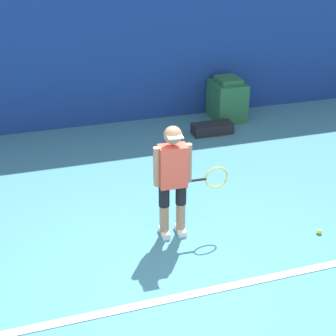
% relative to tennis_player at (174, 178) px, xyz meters
% --- Properties ---
extents(ground_plane, '(24.00, 24.00, 0.00)m').
position_rel_tennis_player_xyz_m(ground_plane, '(-0.37, -1.03, -0.84)').
color(ground_plane, teal).
extents(back_wall, '(24.00, 0.10, 3.08)m').
position_rel_tennis_player_xyz_m(back_wall, '(-0.37, 4.08, 0.70)').
color(back_wall, navy).
rests_on(back_wall, ground_plane).
extents(court_baseline, '(21.60, 0.10, 0.01)m').
position_rel_tennis_player_xyz_m(court_baseline, '(-0.37, -1.15, -0.84)').
color(court_baseline, white).
rests_on(court_baseline, ground_plane).
extents(tennis_player, '(0.97, 0.29, 1.53)m').
position_rel_tennis_player_xyz_m(tennis_player, '(0.00, 0.00, 0.00)').
color(tennis_player, '#A37556').
rests_on(tennis_player, ground_plane).
extents(tennis_ball, '(0.07, 0.07, 0.07)m').
position_rel_tennis_player_xyz_m(tennis_ball, '(1.84, -0.55, -0.81)').
color(tennis_ball, '#D1E533').
rests_on(tennis_ball, ground_plane).
extents(covered_chair, '(0.63, 0.76, 0.88)m').
position_rel_tennis_player_xyz_m(covered_chair, '(2.27, 3.60, -0.43)').
color(covered_chair, '#28663D').
rests_on(covered_chair, ground_plane).
extents(equipment_bag, '(0.78, 0.33, 0.21)m').
position_rel_tennis_player_xyz_m(equipment_bag, '(1.70, 2.94, -0.74)').
color(equipment_bag, black).
rests_on(equipment_bag, ground_plane).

